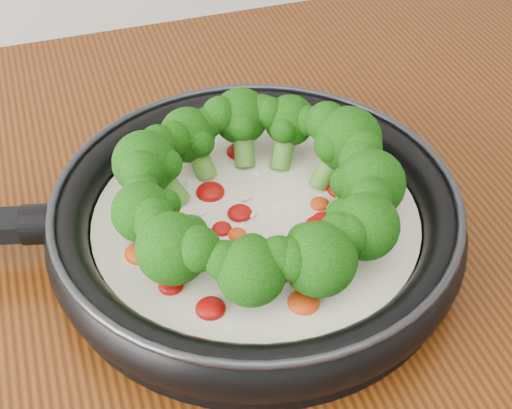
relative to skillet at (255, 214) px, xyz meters
name	(u,v)px	position (x,y,z in m)	size (l,w,h in m)	color
skillet	(255,214)	(0.00, 0.00, 0.00)	(0.59, 0.43, 0.10)	black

